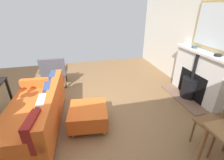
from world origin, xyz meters
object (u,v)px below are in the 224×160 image
ottoman (88,115)px  sofa (36,113)px  mantel_bowl_near (194,47)px  mantel_bowl_far (218,55)px  dining_chair_near_fireplace (220,124)px  armchair_accent (54,70)px  fireplace (196,78)px

ottoman → sofa: bearing=-8.3°
mantel_bowl_near → mantel_bowl_far: 0.64m
mantel_bowl_near → ottoman: bearing=15.1°
sofa → dining_chair_near_fireplace: bearing=156.8°
armchair_accent → dining_chair_near_fireplace: bearing=131.6°
mantel_bowl_far → dining_chair_near_fireplace: bearing=53.2°
mantel_bowl_far → sofa: 3.46m
mantel_bowl_far → armchair_accent: 3.67m
ottoman → mantel_bowl_far: bearing=-179.1°
armchair_accent → mantel_bowl_near: bearing=161.6°
sofa → dining_chair_near_fireplace: dining_chair_near_fireplace is taller
sofa → ottoman: sofa is taller
sofa → fireplace: bearing=-175.3°
armchair_accent → mantel_bowl_far: bearing=152.0°
fireplace → armchair_accent: size_ratio=1.77×
ottoman → dining_chair_near_fireplace: size_ratio=0.84×
mantel_bowl_far → armchair_accent: bearing=-28.0°
mantel_bowl_near → dining_chair_near_fireplace: mantel_bowl_near is taller
fireplace → mantel_bowl_far: mantel_bowl_far is taller
ottoman → armchair_accent: bearing=-68.4°
armchair_accent → dining_chair_near_fireplace: dining_chair_near_fireplace is taller
fireplace → dining_chair_near_fireplace: bearing=61.8°
sofa → ottoman: (-0.87, 0.13, -0.10)m
ottoman → fireplace: bearing=-170.8°
sofa → armchair_accent: size_ratio=2.31×
fireplace → sofa: fireplace is taller
mantel_bowl_near → mantel_bowl_far: mantel_bowl_far is taller
sofa → dining_chair_near_fireplace: 2.83m
fireplace → mantel_bowl_near: bearing=-94.5°
sofa → armchair_accent: bearing=-96.3°
dining_chair_near_fireplace → sofa: bearing=-23.2°
mantel_bowl_near → armchair_accent: bearing=-18.4°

